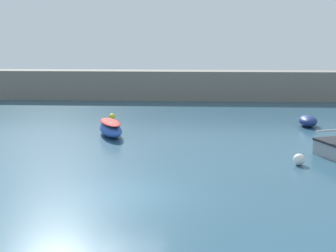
{
  "coord_description": "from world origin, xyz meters",
  "views": [
    {
      "loc": [
        2.41,
        -17.26,
        6.0
      ],
      "look_at": [
        0.79,
        10.15,
        0.75
      ],
      "focal_mm": 50.0,
      "sensor_mm": 36.0,
      "label": 1
    }
  ],
  "objects": [
    {
      "name": "rowboat_with_red_cover",
      "position": [
        -2.78,
        10.67,
        0.49
      ],
      "size": [
        2.42,
        3.64,
        0.97
      ],
      "rotation": [
        0.0,
        0.0,
        1.97
      ],
      "color": "#2D56B7",
      "rests_on": "ground_plane"
    },
    {
      "name": "fishing_dinghy_green",
      "position": [
        10.1,
        14.58,
        0.37
      ],
      "size": [
        1.35,
        2.12,
        0.73
      ],
      "rotation": [
        0.0,
        0.0,
        4.64
      ],
      "color": "navy",
      "rests_on": "ground_plane"
    },
    {
      "name": "ground_plane",
      "position": [
        0.0,
        0.0,
        -0.1
      ],
      "size": [
        120.0,
        120.0,
        0.2
      ],
      "primitive_type": "cube",
      "color": "#284C60"
    },
    {
      "name": "mooring_buoy_white",
      "position": [
        7.36,
        4.55,
        0.28
      ],
      "size": [
        0.55,
        0.55,
        0.55
      ],
      "primitive_type": "sphere",
      "color": "white",
      "rests_on": "ground_plane"
    },
    {
      "name": "harbor_breakwater",
      "position": [
        0.0,
        27.99,
        1.4
      ],
      "size": [
        66.39,
        2.7,
        2.79
      ],
      "primitive_type": "cube",
      "color": "slate",
      "rests_on": "ground_plane"
    },
    {
      "name": "mooring_buoy_yellow",
      "position": [
        -3.67,
        16.23,
        0.23
      ],
      "size": [
        0.47,
        0.47,
        0.47
      ],
      "primitive_type": "sphere",
      "color": "yellow",
      "rests_on": "ground_plane"
    }
  ]
}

